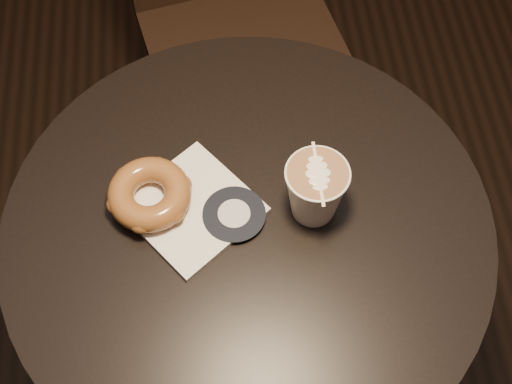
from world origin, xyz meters
The scene contains 4 objects.
cafe_table centered at (0.00, 0.00, 0.55)m, with size 0.70×0.70×0.75m.
pastry_bag centered at (-0.08, 0.03, 0.75)m, with size 0.16×0.16×0.01m, color white.
doughnut centered at (-0.13, 0.05, 0.78)m, with size 0.12×0.12×0.04m, color brown.
latte_cup centered at (0.10, 0.02, 0.80)m, with size 0.09×0.09×0.10m, color white, non-canonical shape.
Camera 1 is at (-0.03, -0.46, 1.64)m, focal length 50.00 mm.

